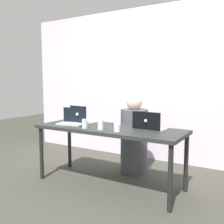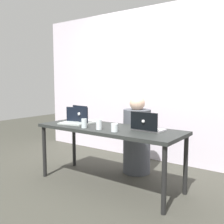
# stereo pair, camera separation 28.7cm
# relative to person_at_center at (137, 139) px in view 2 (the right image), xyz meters

# --- Properties ---
(ground_plane) EXTENTS (12.00, 12.00, 0.00)m
(ground_plane) POSITION_rel_person_at_center_xyz_m (-0.05, -0.58, -0.48)
(ground_plane) COLOR #393931
(back_wall) EXTENTS (4.76, 0.10, 2.44)m
(back_wall) POSITION_rel_person_at_center_xyz_m (-0.05, 0.73, 0.74)
(back_wall) COLOR silver
(back_wall) RESTS_ON ground
(desk) EXTENTS (1.83, 0.66, 0.72)m
(desk) POSITION_rel_person_at_center_xyz_m (-0.05, -0.58, 0.17)
(desk) COLOR #262927
(desk) RESTS_ON ground
(person_at_center) EXTENTS (0.45, 0.45, 1.08)m
(person_at_center) POSITION_rel_person_at_center_xyz_m (0.00, 0.00, 0.00)
(person_at_center) COLOR #484B52
(person_at_center) RESTS_ON ground
(laptop_front_left) EXTENTS (0.37, 0.28, 0.21)m
(laptop_front_left) POSITION_rel_person_at_center_xyz_m (-0.58, -0.63, 0.28)
(laptop_front_left) COLOR #AFB8B3
(laptop_front_left) RESTS_ON desk
(laptop_back_left) EXTENTS (0.32, 0.29, 0.23)m
(laptop_back_left) POSITION_rel_person_at_center_xyz_m (-0.53, -0.49, 0.29)
(laptop_back_left) COLOR #AFB6B2
(laptop_back_left) RESTS_ON desk
(laptop_back_right) EXTENTS (0.35, 0.26, 0.22)m
(laptop_back_right) POSITION_rel_person_at_center_xyz_m (0.43, -0.51, 0.29)
(laptop_back_right) COLOR silver
(laptop_back_right) RESTS_ON desk
(water_glass_right) EXTENTS (0.08, 0.08, 0.09)m
(water_glass_right) POSITION_rel_person_at_center_xyz_m (0.17, -0.77, 0.28)
(water_glass_right) COLOR white
(water_glass_right) RESTS_ON desk
(water_glass_center) EXTENTS (0.07, 0.07, 0.12)m
(water_glass_center) POSITION_rel_person_at_center_xyz_m (-0.05, -0.77, 0.29)
(water_glass_center) COLOR white
(water_glass_center) RESTS_ON desk
(water_glass_left) EXTENTS (0.07, 0.07, 0.11)m
(water_glass_left) POSITION_rel_person_at_center_xyz_m (-0.26, -0.79, 0.29)
(water_glass_left) COLOR silver
(water_glass_left) RESTS_ON desk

